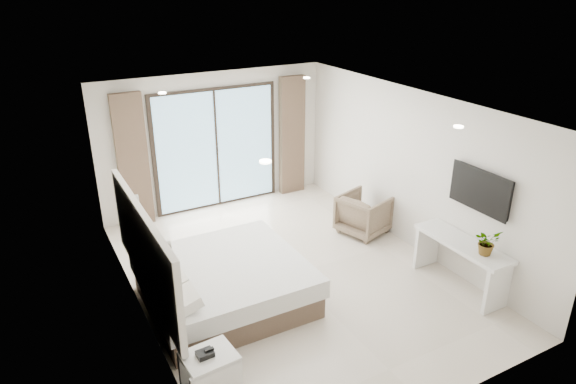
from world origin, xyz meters
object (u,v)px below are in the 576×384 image
at_px(console_desk, 461,254).
at_px(armchair, 364,212).
at_px(bed, 224,283).
at_px(nightstand, 210,374).

xyz_separation_m(console_desk, armchair, (-0.19, 2.13, -0.15)).
distance_m(bed, console_desk, 3.51).
bearing_deg(armchair, bed, 87.56).
height_order(console_desk, armchair, armchair).
bearing_deg(armchair, console_desk, 167.73).
bearing_deg(bed, nightstand, -117.10).
bearing_deg(bed, armchair, 14.94).
relative_size(bed, nightstand, 3.63).
height_order(bed, armchair, armchair).
bearing_deg(nightstand, bed, 58.20).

